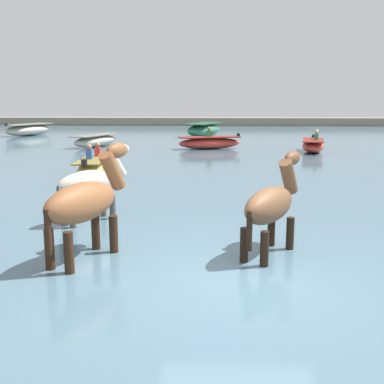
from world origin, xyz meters
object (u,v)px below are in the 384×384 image
at_px(horse_trailing_bay, 271,207).
at_px(horse_flank_pinto, 91,186).
at_px(boat_near_port, 204,130).
at_px(boat_far_offshore, 210,143).
at_px(boat_distant_west, 94,166).
at_px(boat_mid_channel, 96,141).
at_px(horse_lead_chestnut, 85,205).
at_px(boat_distant_east, 28,130).
at_px(boat_mid_outer, 313,146).

relative_size(horse_trailing_bay, horse_flank_pinto, 1.03).
relative_size(horse_flank_pinto, boat_near_port, 0.44).
distance_m(horse_flank_pinto, boat_far_offshore, 14.30).
bearing_deg(boat_distant_west, horse_trailing_bay, -58.22).
height_order(boat_mid_channel, boat_far_offshore, boat_far_offshore).
height_order(horse_lead_chestnut, boat_distant_east, horse_lead_chestnut).
xyz_separation_m(boat_distant_west, boat_mid_channel, (-2.24, 9.09, 0.04)).
bearing_deg(boat_mid_outer, horse_trailing_bay, -103.97).
xyz_separation_m(boat_far_offshore, boat_near_port, (-0.48, 7.97, 0.13)).
height_order(horse_trailing_bay, boat_near_port, horse_trailing_bay).
distance_m(boat_mid_channel, boat_near_port, 8.95).
bearing_deg(boat_mid_outer, horse_flank_pinto, -118.48).
relative_size(boat_mid_channel, boat_near_port, 0.81).
bearing_deg(boat_distant_east, horse_flank_pinto, -65.39).
height_order(horse_flank_pinto, boat_distant_east, horse_flank_pinto).
relative_size(boat_mid_outer, boat_distant_east, 0.69).
bearing_deg(boat_distant_east, boat_mid_channel, -48.43).
xyz_separation_m(horse_lead_chestnut, boat_distant_west, (-2.01, 8.16, -0.58)).
height_order(horse_lead_chestnut, boat_mid_outer, horse_lead_chestnut).
xyz_separation_m(boat_distant_west, boat_mid_outer, (8.53, 7.07, 0.02)).
relative_size(horse_lead_chestnut, boat_far_offshore, 0.65).
distance_m(boat_mid_channel, boat_mid_outer, 10.96).
distance_m(boat_mid_outer, boat_distant_east, 19.62).
bearing_deg(horse_flank_pinto, boat_distant_west, 104.18).
bearing_deg(boat_far_offshore, horse_flank_pinto, -98.87).
distance_m(horse_trailing_bay, boat_far_offshore, 16.06).
bearing_deg(boat_far_offshore, boat_near_port, 93.46).
height_order(boat_distant_west, boat_distant_east, boat_distant_west).
bearing_deg(horse_trailing_bay, boat_far_offshore, 94.06).
relative_size(horse_trailing_bay, boat_distant_east, 0.48).
bearing_deg(boat_mid_outer, boat_mid_channel, 169.37).
bearing_deg(boat_mid_channel, boat_distant_east, 131.57).
xyz_separation_m(horse_flank_pinto, boat_distant_west, (-1.49, 5.91, -0.45)).
bearing_deg(boat_mid_channel, horse_flank_pinto, -76.03).
relative_size(boat_distant_west, boat_far_offshore, 0.86).
xyz_separation_m(horse_trailing_bay, boat_distant_east, (-13.56, 24.21, -0.37)).
bearing_deg(boat_mid_channel, horse_lead_chestnut, -76.16).
height_order(horse_trailing_bay, boat_distant_east, horse_trailing_bay).
bearing_deg(boat_distant_west, boat_distant_east, 118.02).
bearing_deg(horse_flank_pinto, horse_trailing_bay, -29.51).
distance_m(horse_lead_chestnut, horse_trailing_bay, 2.85).
bearing_deg(boat_far_offshore, horse_lead_chestnut, -95.88).
xyz_separation_m(boat_mid_outer, boat_near_port, (-5.32, 9.11, 0.15)).
relative_size(horse_lead_chestnut, horse_trailing_bay, 1.08).
height_order(boat_mid_channel, boat_distant_east, boat_distant_east).
xyz_separation_m(horse_lead_chestnut, boat_far_offshore, (1.69, 16.38, -0.54)).
xyz_separation_m(horse_lead_chestnut, boat_distant_east, (-10.74, 24.57, -0.46)).
bearing_deg(boat_distant_east, boat_mid_outer, -28.41).
relative_size(horse_lead_chestnut, boat_mid_channel, 0.60).
relative_size(boat_mid_outer, boat_near_port, 0.65).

